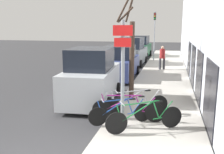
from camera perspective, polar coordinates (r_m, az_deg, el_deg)
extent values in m
plane|color=#333335|center=(15.93, 2.05, -0.41)|extent=(80.00, 80.00, 0.00)
cube|color=#ADA89E|center=(18.37, 11.78, 1.18)|extent=(3.20, 32.00, 0.15)
cube|color=#B2B7C1|center=(18.13, 17.82, 10.84)|extent=(0.20, 32.00, 6.50)
cube|color=black|center=(8.06, 21.36, -4.11)|extent=(0.03, 2.20, 2.12)
cube|color=black|center=(11.15, 19.21, 0.18)|extent=(0.03, 2.20, 2.12)
cube|color=black|center=(14.28, 17.99, 2.60)|extent=(0.03, 2.20, 2.12)
cube|color=black|center=(17.44, 17.21, 4.15)|extent=(0.03, 2.20, 2.12)
cylinder|color=gray|center=(7.49, 2.47, 0.20)|extent=(0.11, 0.11, 3.30)
cube|color=red|center=(7.29, 2.46, 10.58)|extent=(0.58, 0.02, 0.30)
cube|color=red|center=(7.30, 2.44, 7.90)|extent=(0.50, 0.02, 0.26)
cylinder|color=black|center=(7.40, 1.01, -10.54)|extent=(0.61, 0.37, 0.68)
cylinder|color=black|center=(8.09, 13.47, -8.92)|extent=(0.61, 0.37, 0.68)
cylinder|color=#197233|center=(7.51, 6.00, -7.72)|extent=(0.89, 0.53, 0.56)
cylinder|color=#197233|center=(7.47, 6.68, -5.91)|extent=(1.04, 0.61, 0.09)
cylinder|color=#197233|center=(7.75, 10.05, -7.42)|extent=(0.20, 0.14, 0.49)
cylinder|color=#197233|center=(7.93, 11.47, -9.04)|extent=(0.57, 0.34, 0.08)
cylinder|color=#197233|center=(7.89, 12.12, -7.34)|extent=(0.43, 0.26, 0.55)
cylinder|color=#197233|center=(7.32, 1.70, -8.36)|extent=(0.20, 0.13, 0.59)
cube|color=black|center=(7.71, 10.72, -5.53)|extent=(0.21, 0.17, 0.04)
cylinder|color=#99999E|center=(7.26, 2.39, -6.14)|extent=(0.24, 0.39, 0.02)
cylinder|color=black|center=(8.01, -3.27, -9.05)|extent=(0.56, 0.32, 0.62)
cylinder|color=black|center=(8.43, 7.07, -8.07)|extent=(0.56, 0.32, 0.62)
cylinder|color=#1E4799|center=(8.04, 0.74, -6.80)|extent=(0.77, 0.44, 0.51)
cylinder|color=#1E4799|center=(8.00, 1.27, -5.28)|extent=(0.89, 0.50, 0.08)
cylinder|color=#1E4799|center=(8.19, 4.11, -6.66)|extent=(0.18, 0.12, 0.44)
cylinder|color=#1E4799|center=(8.33, 5.35, -8.10)|extent=(0.49, 0.28, 0.07)
cylinder|color=#1E4799|center=(8.29, 5.88, -6.65)|extent=(0.37, 0.22, 0.50)
cylinder|color=#1E4799|center=(7.94, -2.75, -7.23)|extent=(0.18, 0.12, 0.53)
cube|color=black|center=(8.15, 4.65, -5.03)|extent=(0.21, 0.16, 0.04)
cylinder|color=#99999E|center=(7.88, -2.22, -5.38)|extent=(0.23, 0.40, 0.02)
cylinder|color=black|center=(8.55, -2.36, -7.52)|extent=(0.67, 0.09, 0.67)
cylinder|color=black|center=(8.40, 9.74, -8.04)|extent=(0.67, 0.09, 0.67)
cylinder|color=#8C1E72|center=(8.36, 2.14, -5.76)|extent=(0.99, 0.11, 0.55)
cylinder|color=#8C1E72|center=(8.28, 2.76, -4.24)|extent=(1.16, 0.13, 0.09)
cylinder|color=#8C1E72|center=(8.32, 6.11, -6.08)|extent=(0.21, 0.05, 0.48)
cylinder|color=#8C1E72|center=(8.40, 7.60, -7.81)|extent=(0.63, 0.08, 0.08)
cylinder|color=#8C1E72|center=(8.32, 8.26, -6.31)|extent=(0.47, 0.06, 0.53)
cylinder|color=#8C1E72|center=(8.45, -1.78, -5.74)|extent=(0.21, 0.05, 0.58)
cube|color=black|center=(8.25, 6.77, -4.42)|extent=(0.21, 0.10, 0.04)
cylinder|color=#99999E|center=(8.36, -1.19, -3.91)|extent=(0.06, 0.44, 0.02)
cylinder|color=black|center=(8.63, -0.10, -7.24)|extent=(0.63, 0.36, 0.70)
cylinder|color=black|center=(9.20, 10.58, -6.24)|extent=(0.63, 0.36, 0.70)
cylinder|color=#B7B7BC|center=(8.71, 4.10, -4.86)|extent=(0.88, 0.49, 0.57)
cylinder|color=#B7B7BC|center=(8.67, 4.67, -3.26)|extent=(1.02, 0.57, 0.09)
cylinder|color=#B7B7BC|center=(8.91, 7.58, -4.73)|extent=(0.20, 0.13, 0.50)
cylinder|color=#B7B7BC|center=(9.07, 8.82, -6.26)|extent=(0.56, 0.31, 0.08)
cylinder|color=#B7B7BC|center=(9.03, 9.38, -4.73)|extent=(0.42, 0.24, 0.56)
cylinder|color=#B7B7BC|center=(8.56, 0.47, -5.31)|extent=(0.20, 0.13, 0.60)
cube|color=black|center=(8.87, 8.15, -3.04)|extent=(0.21, 0.16, 0.04)
cylinder|color=#99999E|center=(8.50, 1.04, -3.35)|extent=(0.23, 0.40, 0.02)
cube|color=#B2B7BC|center=(10.88, -4.58, -1.47)|extent=(2.14, 4.24, 1.33)
cube|color=black|center=(10.53, -4.89, 4.20)|extent=(1.82, 2.25, 0.88)
cylinder|color=black|center=(12.44, -7.28, -2.38)|extent=(0.26, 0.64, 0.62)
cylinder|color=black|center=(12.05, 1.24, -2.75)|extent=(0.26, 0.64, 0.62)
cylinder|color=black|center=(10.11, -11.44, -5.76)|extent=(0.26, 0.64, 0.62)
cylinder|color=black|center=(9.62, -0.95, -6.42)|extent=(0.26, 0.64, 0.62)
cube|color=navy|center=(16.19, 1.92, 2.41)|extent=(1.86, 4.72, 1.12)
cube|color=black|center=(15.88, 1.81, 5.73)|extent=(1.67, 2.45, 0.80)
cylinder|color=black|center=(17.86, -0.07, 1.88)|extent=(0.22, 0.61, 0.61)
cylinder|color=black|center=(17.53, 5.82, 1.64)|extent=(0.22, 0.61, 0.61)
cylinder|color=black|center=(15.08, -2.64, 0.09)|extent=(0.22, 0.61, 0.61)
cylinder|color=black|center=(14.69, 4.31, -0.24)|extent=(0.22, 0.61, 0.61)
cube|color=#51565B|center=(21.83, 4.74, 4.89)|extent=(2.13, 4.53, 1.26)
cube|color=black|center=(21.57, 4.68, 7.77)|extent=(1.82, 2.40, 0.96)
cylinder|color=black|center=(23.43, 3.19, 4.16)|extent=(0.26, 0.64, 0.63)
cylinder|color=black|center=(23.06, 7.71, 3.96)|extent=(0.26, 0.64, 0.63)
cylinder|color=black|center=(20.79, 1.39, 3.25)|extent=(0.26, 0.64, 0.63)
cylinder|color=black|center=(20.38, 6.47, 3.02)|extent=(0.26, 0.64, 0.63)
cube|color=#144728|center=(27.67, 6.50, 6.19)|extent=(2.04, 4.71, 1.22)
cube|color=black|center=(27.41, 6.49, 8.40)|extent=(1.76, 2.48, 0.92)
cylinder|color=black|center=(29.28, 5.17, 5.58)|extent=(0.25, 0.64, 0.63)
cylinder|color=black|center=(29.00, 8.75, 5.44)|extent=(0.25, 0.64, 0.63)
cylinder|color=black|center=(26.48, 3.99, 4.99)|extent=(0.25, 0.64, 0.63)
cylinder|color=black|center=(26.17, 7.95, 4.83)|extent=(0.25, 0.64, 0.63)
cylinder|color=#333338|center=(18.85, 11.79, 2.96)|extent=(0.16, 0.16, 0.84)
cylinder|color=#333338|center=(18.77, 10.92, 2.96)|extent=(0.16, 0.16, 0.84)
cylinder|color=maroon|center=(18.71, 11.44, 5.24)|extent=(0.39, 0.39, 0.67)
sphere|color=tan|center=(18.67, 11.50, 6.60)|extent=(0.23, 0.23, 0.23)
cylinder|color=#3D2D23|center=(10.70, 4.53, 3.61)|extent=(0.21, 0.21, 3.33)
cylinder|color=#3D2D23|center=(10.86, 3.97, 14.96)|extent=(0.46, 0.54, 0.96)
cylinder|color=#3D2D23|center=(11.00, 3.05, 14.00)|extent=(0.81, 0.75, 0.64)
cylinder|color=#3D2D23|center=(10.96, 2.92, 15.77)|extent=(0.86, 0.65, 1.29)
cylinder|color=gray|center=(23.67, 9.66, 9.16)|extent=(0.10, 0.10, 4.50)
cube|color=black|center=(23.57, 9.79, 13.52)|extent=(0.20, 0.16, 0.64)
sphere|color=red|center=(23.49, 9.79, 14.02)|extent=(0.11, 0.11, 0.11)
sphere|color=orange|center=(23.48, 9.78, 13.53)|extent=(0.11, 0.11, 0.11)
sphere|color=green|center=(23.47, 9.76, 13.05)|extent=(0.11, 0.11, 0.11)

